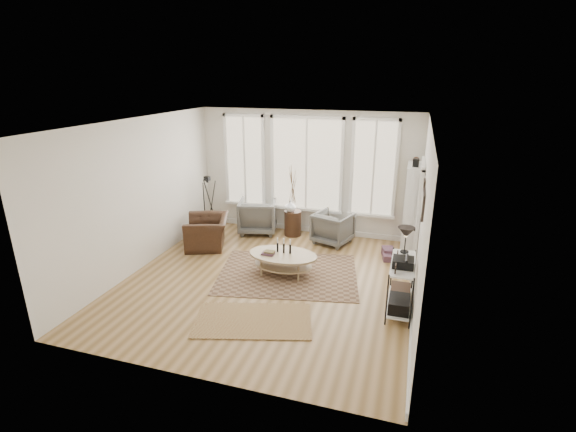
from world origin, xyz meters
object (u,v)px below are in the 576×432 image
(coffee_table, at_px, (283,258))
(armchair_right, at_px, (333,228))
(armchair_left, at_px, (258,216))
(side_table, at_px, (293,203))
(low_shelf, at_px, (401,281))
(accent_chair, at_px, (207,232))
(bookcase, at_px, (412,209))

(coffee_table, distance_m, armchair_right, 1.94)
(coffee_table, distance_m, armchair_left, 2.36)
(coffee_table, height_order, side_table, side_table)
(low_shelf, distance_m, side_table, 3.74)
(side_table, relative_size, accent_chair, 1.63)
(armchair_right, bearing_deg, low_shelf, 141.15)
(bookcase, distance_m, armchair_left, 3.58)
(bookcase, relative_size, low_shelf, 1.58)
(bookcase, bearing_deg, low_shelf, -91.28)
(low_shelf, xyz_separation_m, armchair_right, (-1.60, 2.48, -0.15))
(accent_chair, bearing_deg, armchair_left, 125.81)
(low_shelf, xyz_separation_m, side_table, (-2.61, 2.67, 0.30))
(low_shelf, relative_size, armchair_right, 1.66)
(bookcase, distance_m, coffee_table, 3.01)
(low_shelf, xyz_separation_m, coffee_table, (-2.21, 0.64, -0.18))
(coffee_table, bearing_deg, accent_chair, 157.77)
(side_table, bearing_deg, low_shelf, -45.71)
(coffee_table, height_order, armchair_left, armchair_left)
(bookcase, relative_size, coffee_table, 1.54)
(bookcase, height_order, side_table, bookcase)
(bookcase, height_order, low_shelf, bookcase)
(armchair_left, xyz_separation_m, accent_chair, (-0.75, -1.16, -0.07))
(low_shelf, bearing_deg, armchair_left, 142.91)
(side_table, bearing_deg, bookcase, -3.25)
(bookcase, xyz_separation_m, coffee_table, (-2.27, -1.88, -0.63))
(coffee_table, xyz_separation_m, armchair_left, (-1.27, 1.99, 0.08))
(low_shelf, relative_size, side_table, 0.77)
(side_table, distance_m, accent_chair, 2.08)
(armchair_left, distance_m, side_table, 0.96)
(coffee_table, distance_m, side_table, 2.12)
(low_shelf, bearing_deg, side_table, 134.29)
(armchair_right, bearing_deg, side_table, 7.57)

